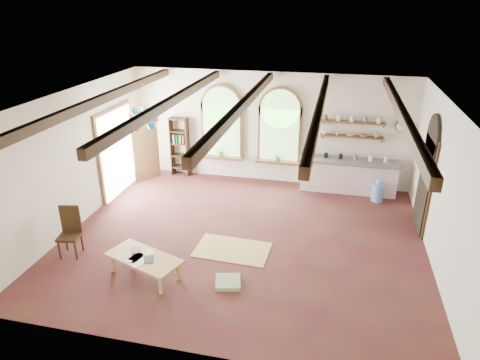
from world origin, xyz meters
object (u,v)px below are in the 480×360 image
(side_chair, at_px, (71,241))
(coffee_table, at_px, (144,259))
(balloon_cluster, at_px, (145,118))
(kitchen_counter, at_px, (348,175))

(side_chair, bearing_deg, coffee_table, -11.06)
(side_chair, xyz_separation_m, balloon_cluster, (0.69, 2.64, 2.03))
(coffee_table, height_order, side_chair, side_chair)
(kitchen_counter, distance_m, balloon_cluster, 5.72)
(coffee_table, relative_size, balloon_cluster, 1.45)
(balloon_cluster, bearing_deg, kitchen_counter, 21.70)
(kitchen_counter, height_order, balloon_cluster, balloon_cluster)
(side_chair, bearing_deg, balloon_cluster, 75.33)
(coffee_table, xyz_separation_m, balloon_cluster, (-1.15, 3.00, 1.96))
(kitchen_counter, bearing_deg, coffee_table, -127.80)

